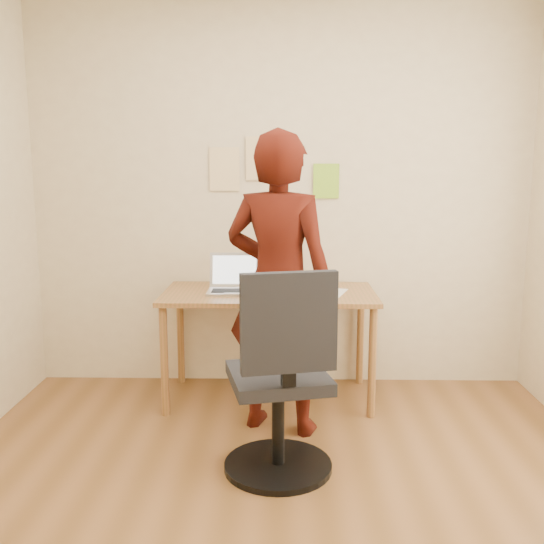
{
  "coord_description": "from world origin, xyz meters",
  "views": [
    {
      "loc": [
        0.03,
        -2.54,
        1.57
      ],
      "look_at": [
        -0.04,
        0.95,
        0.95
      ],
      "focal_mm": 40.0,
      "sensor_mm": 36.0,
      "label": 1
    }
  ],
  "objects_px": {
    "phone": "(300,297)",
    "office_chair": "(281,389)",
    "desk": "(269,305)",
    "person": "(279,284)",
    "laptop": "(234,284)"
  },
  "relations": [
    {
      "from": "desk",
      "to": "office_chair",
      "type": "xyz_separation_m",
      "value": [
        0.09,
        -1.04,
        -0.19
      ]
    },
    {
      "from": "desk",
      "to": "person",
      "type": "xyz_separation_m",
      "value": [
        0.07,
        -0.46,
        0.23
      ]
    },
    {
      "from": "phone",
      "to": "person",
      "type": "bearing_deg",
      "value": -147.4
    },
    {
      "from": "phone",
      "to": "office_chair",
      "type": "xyz_separation_m",
      "value": [
        -0.11,
        -0.87,
        -0.28
      ]
    },
    {
      "from": "phone",
      "to": "desk",
      "type": "bearing_deg",
      "value": 105.85
    },
    {
      "from": "laptop",
      "to": "person",
      "type": "xyz_separation_m",
      "value": [
        0.3,
        -0.48,
        0.09
      ]
    },
    {
      "from": "phone",
      "to": "office_chair",
      "type": "distance_m",
      "value": 0.92
    },
    {
      "from": "phone",
      "to": "office_chair",
      "type": "relative_size",
      "value": 0.13
    },
    {
      "from": "laptop",
      "to": "phone",
      "type": "height_order",
      "value": "laptop"
    },
    {
      "from": "office_chair",
      "to": "desk",
      "type": "bearing_deg",
      "value": 81.64
    },
    {
      "from": "desk",
      "to": "office_chair",
      "type": "height_order",
      "value": "office_chair"
    },
    {
      "from": "desk",
      "to": "phone",
      "type": "distance_m",
      "value": 0.28
    },
    {
      "from": "laptop",
      "to": "phone",
      "type": "xyz_separation_m",
      "value": [
        0.43,
        -0.19,
        -0.05
      ]
    },
    {
      "from": "laptop",
      "to": "person",
      "type": "distance_m",
      "value": 0.58
    },
    {
      "from": "desk",
      "to": "person",
      "type": "height_order",
      "value": "person"
    }
  ]
}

